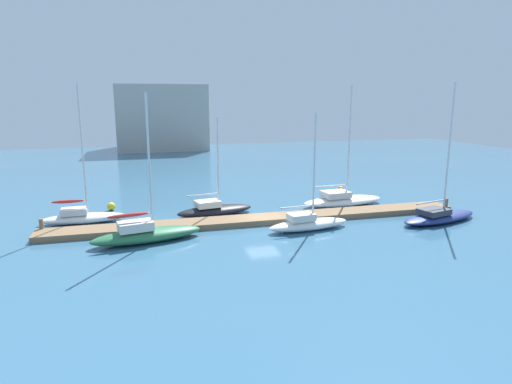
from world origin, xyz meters
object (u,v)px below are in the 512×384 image
sailboat_1 (146,233)px  harbor_building_distant (161,117)px  sailboat_3 (308,223)px  mooring_buoy_orange (341,189)px  sailboat_2 (214,209)px  sailboat_0 (82,216)px  sailboat_5 (439,215)px  mooring_buoy_yellow (111,206)px  sailboat_4 (342,200)px

sailboat_1 → harbor_building_distant: harbor_building_distant is taller
sailboat_3 → mooring_buoy_orange: sailboat_3 is taller
sailboat_2 → mooring_buoy_orange: 15.06m
sailboat_0 → sailboat_5: size_ratio=0.99×
harbor_building_distant → sailboat_2: bearing=-88.6°
mooring_buoy_yellow → sailboat_3: bearing=-34.5°
sailboat_2 → sailboat_5: size_ratio=0.75×
harbor_building_distant → sailboat_1: bearing=-94.4°
sailboat_5 → mooring_buoy_orange: 12.18m
mooring_buoy_orange → harbor_building_distant: (-15.31, 46.28, 5.65)m
mooring_buoy_yellow → sailboat_2: bearing=-25.3°
sailboat_1 → sailboat_2: sailboat_1 is taller
sailboat_5 → mooring_buoy_orange: bearing=88.8°
sailboat_3 → sailboat_0: bearing=152.3°
sailboat_1 → sailboat_5: bearing=-13.1°
sailboat_4 → sailboat_5: size_ratio=0.99×
sailboat_1 → sailboat_2: bearing=34.1°
sailboat_2 → sailboat_4: sailboat_4 is taller
sailboat_4 → mooring_buoy_yellow: 20.46m
sailboat_1 → sailboat_5: 22.46m
sailboat_0 → sailboat_4: (22.09, -0.08, -0.02)m
sailboat_5 → harbor_building_distant: size_ratio=0.66×
sailboat_1 → sailboat_3: 11.64m
harbor_building_distant → sailboat_5: bearing=-72.8°
sailboat_0 → mooring_buoy_orange: size_ratio=15.11×
sailboat_3 → sailboat_5: bearing=-9.9°
sailboat_3 → sailboat_2: bearing=128.7°
sailboat_0 → harbor_building_distant: size_ratio=0.65×
sailboat_1 → sailboat_4: sailboat_4 is taller
sailboat_5 → mooring_buoy_orange: sailboat_5 is taller
sailboat_1 → mooring_buoy_orange: 22.60m
sailboat_4 → mooring_buoy_yellow: (-20.13, 3.66, -0.21)m
sailboat_3 → mooring_buoy_yellow: size_ratio=12.27×
sailboat_0 → sailboat_2: sailboat_0 is taller
sailboat_3 → mooring_buoy_yellow: (-14.34, 9.86, -0.19)m
sailboat_3 → sailboat_5: 10.83m
sailboat_2 → sailboat_4: (11.76, 0.29, 0.04)m
mooring_buoy_yellow → sailboat_0: bearing=-118.7°
mooring_buoy_yellow → harbor_building_distant: harbor_building_distant is taller
sailboat_1 → sailboat_3: (11.63, -0.25, -0.10)m
sailboat_0 → sailboat_4: size_ratio=1.00×
harbor_building_distant → mooring_buoy_yellow: bearing=-98.5°
sailboat_5 → mooring_buoy_yellow: 27.25m
mooring_buoy_orange → harbor_building_distant: bearing=108.3°
sailboat_3 → sailboat_1: bearing=172.1°
sailboat_0 → sailboat_5: sailboat_5 is taller
sailboat_5 → mooring_buoy_yellow: (-25.16, 10.48, -0.14)m
sailboat_2 → mooring_buoy_yellow: (-8.37, 3.95, -0.17)m
sailboat_5 → sailboat_0: bearing=151.7°
sailboat_5 → harbor_building_distant: bearing=93.2°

